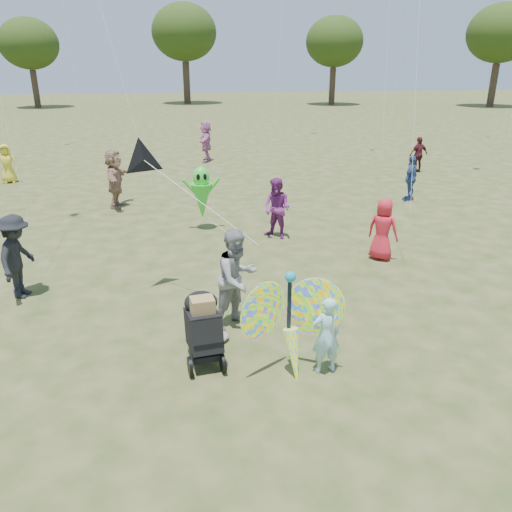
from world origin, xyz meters
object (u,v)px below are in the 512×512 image
Objects in this scene: adult_man at (237,279)px; crowd_j at (206,141)px; crowd_g at (7,164)px; jogging_stroller at (203,324)px; butterfly_kite at (291,323)px; crowd_d at (115,179)px; crowd_a at (383,229)px; crowd_h at (419,155)px; alien_kite at (202,195)px; crowd_c at (411,178)px; child_girl at (326,335)px; crowd_b at (17,257)px; crowd_e at (277,209)px.

crowd_j reaches higher than adult_man.
crowd_g is 8.58m from crowd_j.
jogging_stroller is 1.37m from butterfly_kite.
crowd_d reaches higher than adult_man.
crowd_a is 10.88m from crowd_h.
jogging_stroller is at bearing -95.18° from alien_kite.
crowd_c is 14.92m from crowd_g.
child_girl is 0.74× the size of crowd_b.
crowd_j reaches higher than jogging_stroller.
adult_man is 1.19× the size of crowd_g.
crowd_e is 11.63m from crowd_j.
child_girl is at bearing -26.37° from jogging_stroller.
butterfly_kite is at bearing 11.35° from crowd_c.
crowd_a is 0.83× the size of alien_kite.
crowd_a is 2.84m from crowd_e.
crowd_d reaches higher than crowd_g.
butterfly_kite is at bearing -12.58° from child_girl.
crowd_j is at bearing -98.36° from crowd_c.
adult_man is 1.06× the size of crowd_b.
crowd_e reaches higher than child_girl.
jogging_stroller is (-0.69, -1.00, -0.26)m from adult_man.
crowd_d is at bearing -57.85° from crowd_g.
child_girl is at bearing 100.53° from crowd_a.
crowd_d is at bearing -17.89° from crowd_j.
crowd_c is at bearing 42.21° from jogging_stroller.
crowd_j is 10.58m from alien_kite.
crowd_a is 5.89m from crowd_c.
crowd_e is at bearing -54.57° from crowd_b.
crowd_a reaches higher than jogging_stroller.
crowd_a is 8.67m from crowd_d.
crowd_h is (13.54, 9.77, -0.09)m from crowd_b.
crowd_b reaches higher than crowd_h.
crowd_d reaches higher than crowd_h.
adult_man is at bearing 108.03° from butterfly_kite.
crowd_d is 1.05× the size of alien_kite.
crowd_b is (-5.00, 3.62, 0.22)m from child_girl.
crowd_e is 0.87× the size of butterfly_kite.
crowd_e is 12.03m from crowd_g.
crowd_c is 5.00m from crowd_h.
crowd_e reaches higher than crowd_g.
crowd_h reaches higher than crowd_a.
crowd_g is 15.18m from jogging_stroller.
crowd_c is 1.38× the size of jogging_stroller.
alien_kite reaches higher than crowd_g.
alien_kite is at bearing -35.35° from crowd_b.
adult_man is at bearing 50.08° from jogging_stroller.
jogging_stroller is at bearing 82.05° from crowd_a.
crowd_h is 11.46m from alien_kite.
crowd_g is at bearing -176.63° from crowd_e.
crowd_e reaches higher than jogging_stroller.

